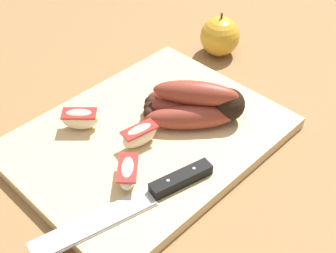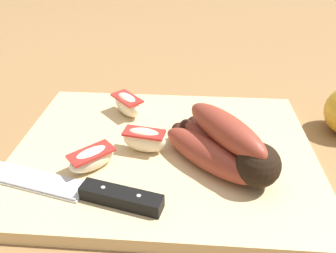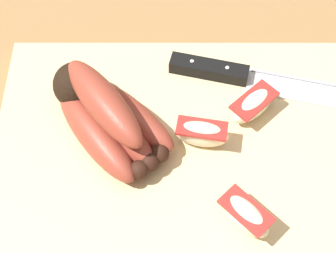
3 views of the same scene
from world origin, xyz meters
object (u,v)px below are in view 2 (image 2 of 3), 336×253
at_px(apple_wedge_middle, 144,139).
at_px(apple_wedge_far, 127,104).
at_px(chefs_knife, 85,190).
at_px(banana_bunch, 225,146).
at_px(apple_wedge_near, 92,158).

bearing_deg(apple_wedge_middle, apple_wedge_far, 112.78).
xyz_separation_m(chefs_knife, apple_wedge_far, (0.02, 0.19, 0.01)).
bearing_deg(chefs_knife, apple_wedge_far, 84.38).
height_order(banana_bunch, apple_wedge_near, banana_bunch).
relative_size(banana_bunch, apple_wedge_far, 2.65).
height_order(chefs_knife, apple_wedge_far, apple_wedge_far).
xyz_separation_m(banana_bunch, apple_wedge_near, (-0.17, -0.02, -0.01)).
relative_size(banana_bunch, chefs_knife, 0.60).
height_order(apple_wedge_near, apple_wedge_far, apple_wedge_far).
distance_m(banana_bunch, apple_wedge_near, 0.18).
distance_m(chefs_knife, apple_wedge_near, 0.05).
bearing_deg(apple_wedge_middle, apple_wedge_near, -145.99).
distance_m(apple_wedge_middle, apple_wedge_far, 0.11).
height_order(apple_wedge_middle, apple_wedge_far, same).
xyz_separation_m(chefs_knife, apple_wedge_middle, (0.06, 0.09, 0.01)).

